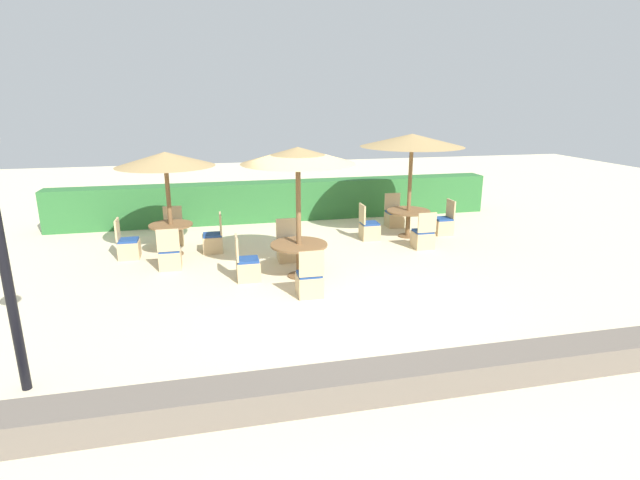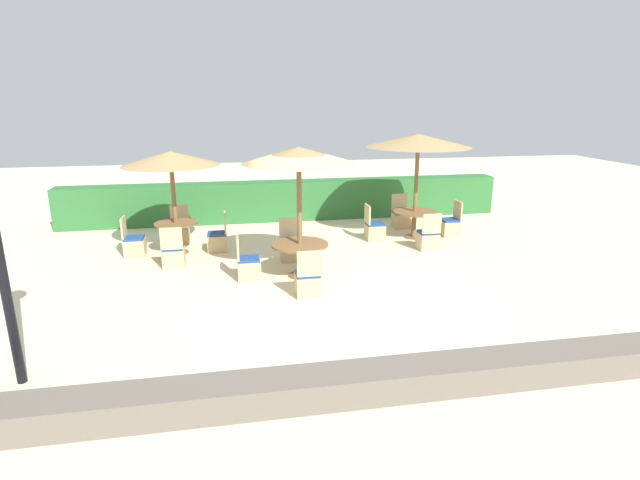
# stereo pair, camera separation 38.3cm
# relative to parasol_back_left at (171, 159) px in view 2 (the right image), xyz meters

# --- Properties ---
(ground_plane) EXTENTS (40.00, 40.00, 0.00)m
(ground_plane) POSITION_rel_parasol_back_left_xyz_m (2.96, -3.20, -2.23)
(ground_plane) COLOR beige
(hedge_row) EXTENTS (13.00, 0.70, 1.16)m
(hedge_row) POSITION_rel_parasol_back_left_xyz_m (2.96, 2.89, -1.64)
(hedge_row) COLOR #2D6B33
(hedge_row) RESTS_ON ground_plane
(stone_border) EXTENTS (10.00, 0.56, 0.37)m
(stone_border) POSITION_rel_parasol_back_left_xyz_m (2.96, -6.53, -2.04)
(stone_border) COLOR #6B6056
(stone_border) RESTS_ON ground_plane
(parasol_back_left) EXTENTS (2.20, 2.20, 2.40)m
(parasol_back_left) POSITION_rel_parasol_back_left_xyz_m (0.00, 0.00, 0.00)
(parasol_back_left) COLOR brown
(parasol_back_left) RESTS_ON ground_plane
(round_table_back_left) EXTENTS (1.00, 1.00, 0.74)m
(round_table_back_left) POSITION_rel_parasol_back_left_xyz_m (0.00, -0.00, -1.66)
(round_table_back_left) COLOR brown
(round_table_back_left) RESTS_ON ground_plane
(patio_chair_back_left_south) EXTENTS (0.46, 0.46, 0.93)m
(patio_chair_back_left_south) POSITION_rel_parasol_back_left_xyz_m (0.01, -1.02, -1.96)
(patio_chair_back_left_south) COLOR tan
(patio_chair_back_left_south) RESTS_ON ground_plane
(patio_chair_back_left_north) EXTENTS (0.46, 0.46, 0.93)m
(patio_chair_back_left_north) POSITION_rel_parasol_back_left_xyz_m (-0.02, 0.93, -1.96)
(patio_chair_back_left_north) COLOR tan
(patio_chair_back_left_north) RESTS_ON ground_plane
(patio_chair_back_left_east) EXTENTS (0.46, 0.46, 0.93)m
(patio_chair_back_left_east) POSITION_rel_parasol_back_left_xyz_m (0.94, 0.01, -1.96)
(patio_chair_back_left_east) COLOR tan
(patio_chair_back_left_east) RESTS_ON ground_plane
(patio_chair_back_left_west) EXTENTS (0.46, 0.46, 0.93)m
(patio_chair_back_left_west) POSITION_rel_parasol_back_left_xyz_m (-0.97, -0.04, -1.96)
(patio_chair_back_left_west) COLOR tan
(patio_chair_back_left_west) RESTS_ON ground_plane
(parasol_center) EXTENTS (2.24, 2.24, 2.65)m
(parasol_center) POSITION_rel_parasol_back_left_xyz_m (2.63, -2.11, 0.25)
(parasol_center) COLOR brown
(parasol_center) RESTS_ON ground_plane
(round_table_center) EXTENTS (1.17, 1.17, 0.70)m
(round_table_center) POSITION_rel_parasol_back_left_xyz_m (2.63, -2.11, -1.66)
(round_table_center) COLOR brown
(round_table_center) RESTS_ON ground_plane
(patio_chair_center_north) EXTENTS (0.46, 0.46, 0.93)m
(patio_chair_center_north) POSITION_rel_parasol_back_left_xyz_m (2.57, -1.01, -1.96)
(patio_chair_center_north) COLOR tan
(patio_chair_center_north) RESTS_ON ground_plane
(patio_chair_center_west) EXTENTS (0.46, 0.46, 0.93)m
(patio_chair_center_west) POSITION_rel_parasol_back_left_xyz_m (1.57, -2.08, -1.96)
(patio_chair_center_west) COLOR tan
(patio_chair_center_west) RESTS_ON ground_plane
(patio_chair_center_south) EXTENTS (0.46, 0.46, 0.93)m
(patio_chair_center_south) POSITION_rel_parasol_back_left_xyz_m (2.63, -3.18, -1.96)
(patio_chair_center_south) COLOR tan
(patio_chair_center_south) RESTS_ON ground_plane
(parasol_back_right) EXTENTS (2.64, 2.64, 2.68)m
(parasol_back_right) POSITION_rel_parasol_back_left_xyz_m (6.00, 0.27, 0.28)
(parasol_back_right) COLOR brown
(parasol_back_right) RESTS_ON ground_plane
(round_table_back_right) EXTENTS (1.13, 1.13, 0.71)m
(round_table_back_right) POSITION_rel_parasol_back_left_xyz_m (6.00, 0.27, -1.66)
(round_table_back_right) COLOR brown
(round_table_back_right) RESTS_ON ground_plane
(patio_chair_back_right_east) EXTENTS (0.46, 0.46, 0.93)m
(patio_chair_back_right_east) POSITION_rel_parasol_back_left_xyz_m (7.02, 0.28, -1.96)
(patio_chair_back_right_east) COLOR tan
(patio_chair_back_right_east) RESTS_ON ground_plane
(patio_chair_back_right_south) EXTENTS (0.46, 0.46, 0.93)m
(patio_chair_back_right_south) POSITION_rel_parasol_back_left_xyz_m (5.95, -0.81, -1.96)
(patio_chair_back_right_south) COLOR tan
(patio_chair_back_right_south) RESTS_ON ground_plane
(patio_chair_back_right_west) EXTENTS (0.46, 0.46, 0.93)m
(patio_chair_back_right_west) POSITION_rel_parasol_back_left_xyz_m (4.91, 0.25, -1.96)
(patio_chair_back_right_west) COLOR tan
(patio_chair_back_right_west) RESTS_ON ground_plane
(patio_chair_back_right_north) EXTENTS (0.46, 0.46, 0.93)m
(patio_chair_back_right_north) POSITION_rel_parasol_back_left_xyz_m (6.03, 1.35, -1.96)
(patio_chair_back_right_north) COLOR tan
(patio_chair_back_right_north) RESTS_ON ground_plane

